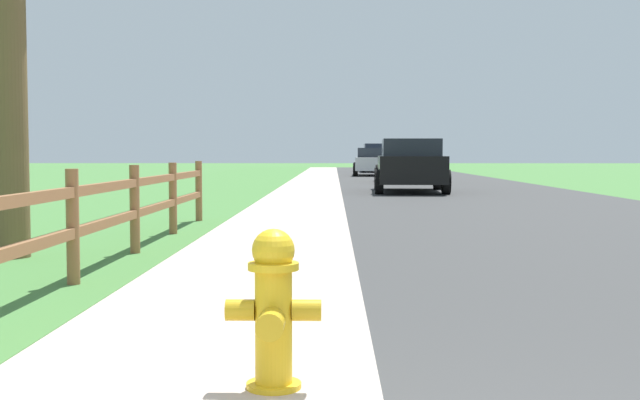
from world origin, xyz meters
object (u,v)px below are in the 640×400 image
Objects in this scene: parked_car_beige at (404,163)px; parked_suv_black at (410,165)px; parked_car_silver at (374,162)px; parked_car_blue at (379,158)px; fire_hydrant at (273,307)px.

parked_suv_black is at bearing -93.72° from parked_car_beige.
parked_car_beige is at bearing -85.81° from parked_car_silver.
parked_car_blue reaches higher than parked_car_beige.
parked_car_silver is at bearing 86.34° from fire_hydrant.
parked_car_silver is at bearing 90.62° from parked_suv_black.
parked_suv_black is at bearing 82.67° from fire_hydrant.
fire_hydrant is 0.16× the size of parked_car_blue.
parked_car_blue is (-0.03, 16.62, 0.08)m from parked_car_beige.
parked_car_beige is (0.49, 7.55, -0.05)m from parked_suv_black.
parked_car_beige is at bearing -89.91° from parked_car_blue.
fire_hydrant is 27.09m from parked_car_beige.
fire_hydrant is at bearing -96.32° from parked_car_beige.
fire_hydrant is 36.20m from parked_car_silver.
parked_suv_black is 0.94× the size of parked_car_blue.
fire_hydrant is 43.65m from parked_car_blue.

